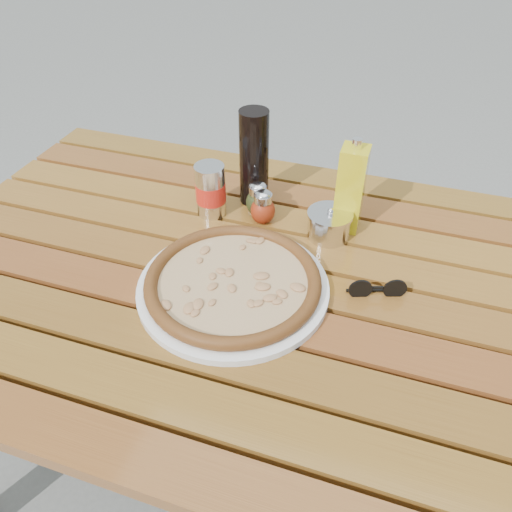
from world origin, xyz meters
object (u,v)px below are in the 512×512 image
(soda_can, at_px, (211,191))
(parmesan_tin, at_px, (329,224))
(oregano_shaker, at_px, (258,199))
(sunglasses, at_px, (377,289))
(pepper_shaker, at_px, (263,207))
(pizza, at_px, (233,281))
(table, at_px, (253,301))
(dark_bottle, at_px, (254,158))
(olive_oil_cruet, at_px, (351,189))
(plate, at_px, (233,287))

(soda_can, bearing_deg, parmesan_tin, -0.54)
(oregano_shaker, bearing_deg, sunglasses, -32.06)
(pepper_shaker, bearing_deg, pizza, -86.45)
(table, height_order, sunglasses, sunglasses)
(dark_bottle, bearing_deg, parmesan_tin, -23.14)
(pepper_shaker, height_order, olive_oil_cruet, olive_oil_cruet)
(table, distance_m, oregano_shaker, 0.24)
(pizza, xyz_separation_m, pepper_shaker, (-0.01, 0.23, 0.02))
(table, relative_size, pizza, 3.95)
(pepper_shaker, height_order, soda_can, soda_can)
(soda_can, relative_size, sunglasses, 1.11)
(pizza, distance_m, parmesan_tin, 0.26)
(plate, relative_size, dark_bottle, 1.64)
(soda_can, bearing_deg, pepper_shaker, 0.91)
(pepper_shaker, xyz_separation_m, sunglasses, (0.27, -0.16, -0.02))
(dark_bottle, distance_m, soda_can, 0.12)
(olive_oil_cruet, relative_size, sunglasses, 1.94)
(table, bearing_deg, parmesan_tin, 55.83)
(parmesan_tin, xyz_separation_m, sunglasses, (0.12, -0.15, -0.01))
(dark_bottle, relative_size, sunglasses, 2.03)
(pepper_shaker, bearing_deg, sunglasses, -29.76)
(pepper_shaker, distance_m, olive_oil_cruet, 0.19)
(pizza, distance_m, pepper_shaker, 0.23)
(pizza, distance_m, sunglasses, 0.27)
(oregano_shaker, height_order, olive_oil_cruet, olive_oil_cruet)
(oregano_shaker, relative_size, sunglasses, 0.76)
(dark_bottle, relative_size, olive_oil_cruet, 1.05)
(pepper_shaker, xyz_separation_m, soda_can, (-0.12, -0.00, 0.02))
(plate, bearing_deg, table, 69.33)
(pepper_shaker, height_order, oregano_shaker, same)
(oregano_shaker, bearing_deg, pizza, -82.31)
(olive_oil_cruet, relative_size, parmesan_tin, 1.75)
(table, relative_size, parmesan_tin, 11.66)
(parmesan_tin, bearing_deg, dark_bottle, 156.86)
(plate, relative_size, olive_oil_cruet, 1.71)
(plate, xyz_separation_m, olive_oil_cruet, (0.16, 0.27, 0.09))
(plate, relative_size, sunglasses, 3.32)
(soda_can, xyz_separation_m, parmesan_tin, (0.27, -0.00, -0.03))
(dark_bottle, relative_size, soda_can, 1.83)
(dark_bottle, xyz_separation_m, sunglasses, (0.32, -0.23, -0.09))
(oregano_shaker, xyz_separation_m, parmesan_tin, (0.17, -0.03, -0.01))
(table, relative_size, soda_can, 11.67)
(table, xyz_separation_m, plate, (-0.02, -0.05, 0.08))
(table, bearing_deg, soda_can, 132.41)
(pepper_shaker, relative_size, dark_bottle, 0.37)
(table, height_order, soda_can, soda_can)
(parmesan_tin, distance_m, sunglasses, 0.20)
(table, distance_m, sunglasses, 0.26)
(oregano_shaker, distance_m, parmesan_tin, 0.17)
(table, bearing_deg, plate, -110.67)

